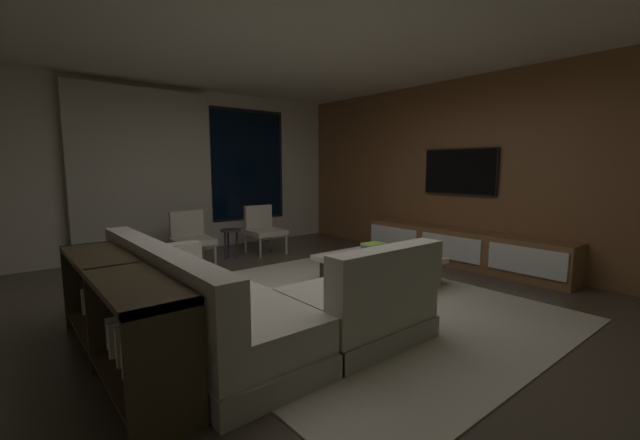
% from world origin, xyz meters
% --- Properties ---
extents(floor, '(9.20, 9.20, 0.00)m').
position_xyz_m(floor, '(0.00, 0.00, 0.00)').
color(floor, '#473D33').
extents(back_wall_with_window, '(6.60, 0.30, 2.70)m').
position_xyz_m(back_wall_with_window, '(-0.06, 3.62, 1.34)').
color(back_wall_with_window, beige).
rests_on(back_wall_with_window, floor).
extents(media_wall, '(0.12, 7.80, 2.70)m').
position_xyz_m(media_wall, '(3.06, 0.00, 1.35)').
color(media_wall, brown).
rests_on(media_wall, floor).
extents(ceiling, '(8.20, 8.20, 0.00)m').
position_xyz_m(ceiling, '(0.00, 0.00, 2.70)').
color(ceiling, beige).
extents(area_rug, '(3.20, 3.80, 0.01)m').
position_xyz_m(area_rug, '(0.35, -0.10, 0.01)').
color(area_rug, beige).
rests_on(area_rug, floor).
extents(sectional_couch, '(1.98, 2.50, 0.82)m').
position_xyz_m(sectional_couch, '(-0.88, -0.17, 0.29)').
color(sectional_couch, '#A49C8C').
rests_on(sectional_couch, floor).
extents(coffee_table, '(1.16, 1.16, 0.36)m').
position_xyz_m(coffee_table, '(1.10, 0.13, 0.19)').
color(coffee_table, '#392C1B').
rests_on(coffee_table, floor).
extents(book_stack_on_coffee_table, '(0.29, 0.22, 0.12)m').
position_xyz_m(book_stack_on_coffee_table, '(1.19, 0.30, 0.42)').
color(book_stack_on_coffee_table, '#737AA3').
rests_on(book_stack_on_coffee_table, coffee_table).
extents(accent_chair_near_window, '(0.56, 0.58, 0.78)m').
position_xyz_m(accent_chair_near_window, '(1.01, 2.62, 0.43)').
color(accent_chair_near_window, '#B2ADA0').
rests_on(accent_chair_near_window, floor).
extents(accent_chair_by_curtain, '(0.58, 0.60, 0.78)m').
position_xyz_m(accent_chair_by_curtain, '(-0.22, 2.60, 0.43)').
color(accent_chair_by_curtain, '#B2ADA0').
rests_on(accent_chair_by_curtain, floor).
extents(side_stool, '(0.32, 0.32, 0.46)m').
position_xyz_m(side_stool, '(0.40, 2.56, 0.37)').
color(side_stool, '#333338').
rests_on(side_stool, floor).
extents(media_console, '(0.46, 3.10, 0.52)m').
position_xyz_m(media_console, '(2.77, 0.05, 0.25)').
color(media_console, brown).
rests_on(media_console, floor).
extents(mounted_tv, '(0.05, 1.16, 0.67)m').
position_xyz_m(mounted_tv, '(2.95, 0.25, 1.35)').
color(mounted_tv, black).
extents(console_table_behind_couch, '(0.40, 2.10, 0.74)m').
position_xyz_m(console_table_behind_couch, '(-1.79, -0.04, 0.42)').
color(console_table_behind_couch, '#392C1B').
rests_on(console_table_behind_couch, floor).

